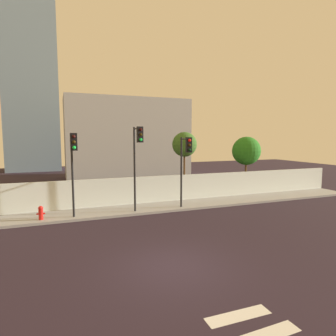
% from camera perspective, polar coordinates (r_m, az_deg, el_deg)
% --- Properties ---
extents(ground_plane, '(80.00, 80.00, 0.00)m').
position_cam_1_polar(ground_plane, '(10.82, 0.80, -19.07)').
color(ground_plane, '#271C27').
extents(sidewalk, '(36.00, 2.40, 0.15)m').
position_cam_1_polar(sidewalk, '(18.25, -8.87, -8.37)').
color(sidewalk, '#969696').
rests_on(sidewalk, ground).
extents(perimeter_wall, '(36.00, 0.18, 1.80)m').
position_cam_1_polar(perimeter_wall, '(19.27, -9.72, -4.65)').
color(perimeter_wall, white).
rests_on(perimeter_wall, sidewalk).
extents(traffic_light_left, '(0.35, 1.48, 4.47)m').
position_cam_1_polar(traffic_light_left, '(17.58, 3.47, 2.22)').
color(traffic_light_left, black).
rests_on(traffic_light_left, sidewalk).
extents(traffic_light_center, '(0.35, 1.43, 4.69)m').
position_cam_1_polar(traffic_light_center, '(16.06, -18.39, 2.08)').
color(traffic_light_center, black).
rests_on(traffic_light_center, sidewalk).
extents(traffic_light_right, '(0.36, 1.13, 5.08)m').
position_cam_1_polar(traffic_light_right, '(16.77, -6.12, 3.36)').
color(traffic_light_right, black).
rests_on(traffic_light_right, sidewalk).
extents(fire_hydrant, '(0.44, 0.26, 0.76)m').
position_cam_1_polar(fire_hydrant, '(17.21, -24.01, -8.07)').
color(fire_hydrant, red).
rests_on(fire_hydrant, sidewalk).
extents(roadside_tree_midleft, '(1.87, 1.87, 5.03)m').
position_cam_1_polar(roadside_tree_midleft, '(21.66, 3.30, 4.65)').
color(roadside_tree_midleft, brown).
rests_on(roadside_tree_midleft, ground).
extents(roadside_tree_midright, '(2.34, 2.34, 4.69)m').
position_cam_1_polar(roadside_tree_midright, '(24.51, 15.35, 3.29)').
color(roadside_tree_midright, brown).
rests_on(roadside_tree_midright, ground).
extents(low_building_distant, '(13.54, 6.00, 8.93)m').
position_cam_1_polar(low_building_distant, '(33.42, -8.17, 5.76)').
color(low_building_distant, '#9F9F9F').
rests_on(low_building_distant, ground).
extents(tower_on_skyline, '(6.99, 5.00, 25.76)m').
position_cam_1_polar(tower_on_skyline, '(45.47, -25.61, 15.96)').
color(tower_on_skyline, gray).
rests_on(tower_on_skyline, ground).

